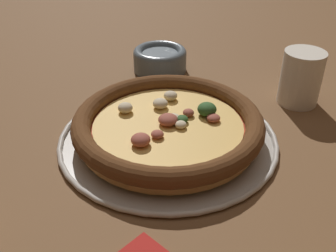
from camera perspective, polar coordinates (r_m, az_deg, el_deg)
The scene contains 5 objects.
ground_plane at distance 0.63m, azimuth -0.00°, elevation -2.06°, with size 3.00×3.00×0.00m, color brown.
pizza_tray at distance 0.62m, azimuth -0.00°, elevation -1.72°, with size 0.35×0.35×0.01m.
pizza at distance 0.61m, azimuth 0.01°, elevation 0.22°, with size 0.30×0.30×0.04m.
bowl_near at distance 0.85m, azimuth -1.18°, elevation 9.74°, with size 0.11×0.11×0.05m.
drinking_cup at distance 0.75m, azimuth 18.73°, elevation 6.64°, with size 0.07×0.07×0.10m.
Camera 1 is at (-0.09, 0.51, 0.36)m, focal length 42.00 mm.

